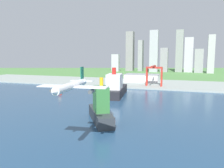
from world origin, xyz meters
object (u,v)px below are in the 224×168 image
(warehouse_main, at_px, (142,78))
(container_barge, at_px, (101,109))
(airplane_landing, at_px, (71,86))
(port_crane_red, at_px, (154,71))
(tugboat_small, at_px, (59,92))
(cargo_ship, at_px, (115,88))

(warehouse_main, bearing_deg, container_barge, -85.79)
(airplane_landing, xyz_separation_m, port_crane_red, (1.59, 291.55, -11.08))
(container_barge, height_order, tugboat_small, container_barge)
(cargo_ship, bearing_deg, airplane_landing, -78.97)
(cargo_ship, distance_m, port_crane_red, 108.03)
(warehouse_main, bearing_deg, airplane_landing, -84.87)
(cargo_ship, height_order, port_crane_red, cargo_ship)
(tugboat_small, bearing_deg, warehouse_main, 62.46)
(port_crane_red, bearing_deg, container_barge, -93.17)
(container_barge, relative_size, warehouse_main, 0.76)
(container_barge, height_order, port_crane_red, port_crane_red)
(tugboat_small, bearing_deg, port_crane_red, 42.63)
(container_barge, relative_size, tugboat_small, 3.30)
(airplane_landing, bearing_deg, container_barge, 98.83)
(airplane_landing, distance_m, warehouse_main, 352.76)
(port_crane_red, bearing_deg, tugboat_small, -137.37)
(cargo_ship, distance_m, warehouse_main, 157.70)
(container_barge, bearing_deg, airplane_landing, -81.17)
(container_barge, height_order, warehouse_main, container_barge)
(cargo_ship, height_order, container_barge, cargo_ship)
(airplane_landing, distance_m, container_barge, 75.86)
(tugboat_small, xyz_separation_m, port_crane_red, (122.06, 112.35, 25.85))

